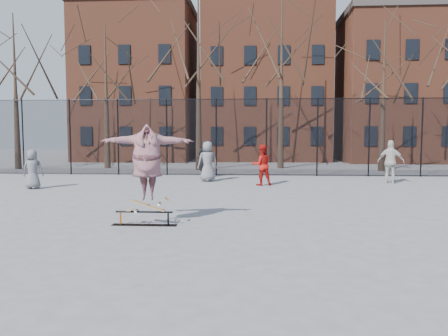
# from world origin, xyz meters

# --- Properties ---
(ground) EXTENTS (100.00, 100.00, 0.00)m
(ground) POSITION_xyz_m (0.00, 0.00, 0.00)
(ground) COLOR slate
(skate_rail) EXTENTS (1.56, 0.24, 0.34)m
(skate_rail) POSITION_xyz_m (-2.06, 0.51, 0.13)
(skate_rail) COLOR black
(skate_rail) RESTS_ON ground
(skateboard) EXTENTS (0.91, 0.22, 0.11)m
(skateboard) POSITION_xyz_m (-1.96, 0.51, 0.40)
(skateboard) COLOR #9D713F
(skateboard) RESTS_ON skate_rail
(skater) EXTENTS (2.27, 0.90, 1.80)m
(skater) POSITION_xyz_m (-1.96, 0.51, 1.35)
(skater) COLOR #4E3A92
(skater) RESTS_ON skateboard
(bystander_grey) EXTENTS (0.86, 0.66, 1.56)m
(bystander_grey) POSITION_xyz_m (-8.17, 6.98, 0.78)
(bystander_grey) COLOR #5C5D60
(bystander_grey) RESTS_ON ground
(bystander_black) EXTENTS (0.68, 0.45, 1.83)m
(bystander_black) POSITION_xyz_m (-1.88, 12.00, 0.92)
(bystander_black) COLOR black
(bystander_black) RESTS_ON ground
(bystander_red) EXTENTS (0.98, 0.84, 1.72)m
(bystander_red) POSITION_xyz_m (0.89, 8.80, 0.86)
(bystander_red) COLOR #AC130F
(bystander_red) RESTS_ON ground
(bystander_white) EXTENTS (1.21, 0.85, 1.90)m
(bystander_white) POSITION_xyz_m (6.55, 9.88, 0.95)
(bystander_white) COLOR beige
(bystander_white) RESTS_ON ground
(bystander_extra) EXTENTS (1.03, 0.83, 1.84)m
(bystander_extra) POSITION_xyz_m (-1.55, 10.13, 0.92)
(bystander_extra) COLOR slate
(bystander_extra) RESTS_ON ground
(fence) EXTENTS (34.03, 0.07, 4.00)m
(fence) POSITION_xyz_m (-0.01, 13.00, 2.05)
(fence) COLOR black
(fence) RESTS_ON ground
(tree_row) EXTENTS (33.66, 7.46, 10.67)m
(tree_row) POSITION_xyz_m (-0.25, 17.15, 7.36)
(tree_row) COLOR black
(tree_row) RESTS_ON ground
(rowhouses) EXTENTS (29.00, 7.00, 13.00)m
(rowhouses) POSITION_xyz_m (0.72, 26.00, 6.06)
(rowhouses) COLOR brown
(rowhouses) RESTS_ON ground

